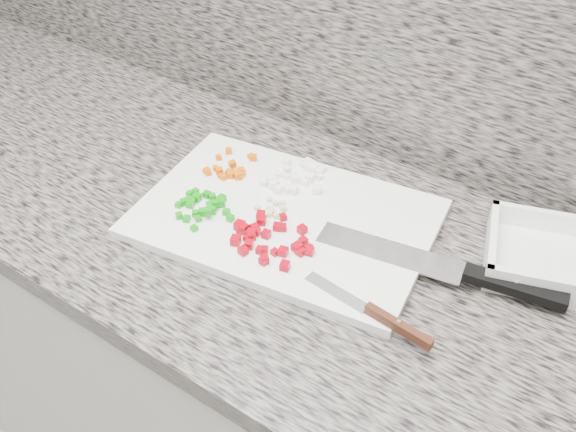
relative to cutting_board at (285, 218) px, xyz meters
name	(u,v)px	position (x,y,z in m)	size (l,w,h in m)	color
cabinet	(290,395)	(0.02, -0.02, -0.48)	(3.92, 0.62, 0.86)	silver
countertop	(290,242)	(0.02, -0.02, -0.03)	(3.96, 0.64, 0.04)	slate
backsplash	(390,4)	(0.02, 0.28, 0.29)	(3.92, 0.02, 0.60)	slate
cutting_board	(285,218)	(0.00, 0.00, 0.00)	(0.50, 0.33, 0.02)	white
carrot_pile	(232,168)	(-0.15, 0.05, 0.01)	(0.08, 0.10, 0.02)	#D65904
onion_pile	(298,176)	(-0.04, 0.10, 0.02)	(0.11, 0.12, 0.02)	white
green_pepper_pile	(203,206)	(-0.13, -0.07, 0.02)	(0.11, 0.10, 0.02)	#0E920D
red_pepper_pile	(266,238)	(0.01, -0.07, 0.02)	(0.15, 0.12, 0.01)	#A70210
garlic_pile	(274,210)	(-0.02, 0.00, 0.01)	(0.06, 0.05, 0.01)	beige
chef_knife	(470,274)	(0.32, 0.04, 0.01)	(0.39, 0.11, 0.02)	silver
paring_knife	(382,317)	(0.25, -0.12, 0.01)	(0.22, 0.04, 0.02)	silver
tray	(563,262)	(0.43, 0.15, 0.01)	(0.28, 0.23, 0.05)	white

